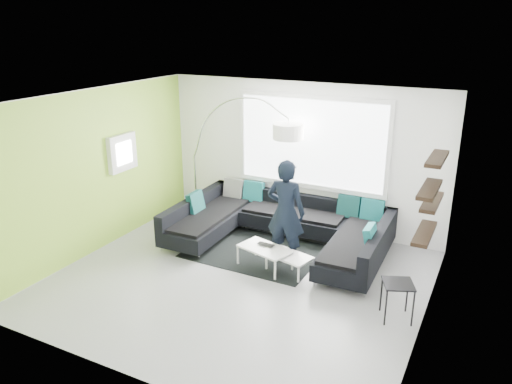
% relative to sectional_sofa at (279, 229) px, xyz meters
% --- Properties ---
extents(ground, '(5.50, 5.50, 0.00)m').
position_rel_sectional_sofa_xyz_m(ground, '(-0.06, -1.38, -0.35)').
color(ground, gray).
rests_on(ground, ground).
extents(room_shell, '(5.54, 5.04, 2.82)m').
position_rel_sectional_sofa_xyz_m(room_shell, '(-0.03, -1.17, 1.46)').
color(room_shell, white).
rests_on(room_shell, ground).
extents(sectional_sofa, '(3.75, 2.38, 0.80)m').
position_rel_sectional_sofa_xyz_m(sectional_sofa, '(0.00, 0.00, 0.00)').
color(sectional_sofa, black).
rests_on(sectional_sofa, ground).
extents(rug, '(2.26, 1.65, 0.01)m').
position_rel_sectional_sofa_xyz_m(rug, '(-0.30, -0.36, -0.35)').
color(rug, black).
rests_on(rug, ground).
extents(coffee_table, '(1.22, 0.90, 0.36)m').
position_rel_sectional_sofa_xyz_m(coffee_table, '(0.32, -0.79, -0.17)').
color(coffee_table, white).
rests_on(coffee_table, ground).
extents(arc_lamp, '(2.43, 1.00, 2.54)m').
position_rel_sectional_sofa_xyz_m(arc_lamp, '(-2.17, 0.64, 0.92)').
color(arc_lamp, silver).
rests_on(arc_lamp, ground).
extents(side_table, '(0.51, 0.51, 0.54)m').
position_rel_sectional_sofa_xyz_m(side_table, '(2.34, -1.33, -0.08)').
color(side_table, black).
rests_on(side_table, ground).
extents(person, '(0.70, 0.50, 1.77)m').
position_rel_sectional_sofa_xyz_m(person, '(0.31, -0.45, 0.53)').
color(person, black).
rests_on(person, ground).
extents(laptop, '(0.32, 0.23, 0.02)m').
position_rel_sectional_sofa_xyz_m(laptop, '(0.09, -0.77, 0.02)').
color(laptop, black).
rests_on(laptop, coffee_table).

